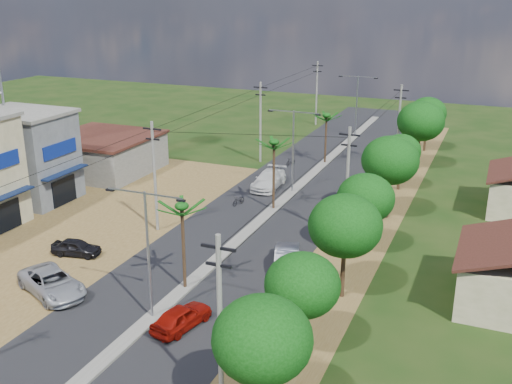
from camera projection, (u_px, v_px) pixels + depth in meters
ground at (152, 319)px, 35.64m from camera, size 160.00×160.00×0.00m
road at (251, 230)px, 48.73m from camera, size 12.00×110.00×0.04m
median at (265, 216)px, 51.32m from camera, size 1.00×90.00×0.18m
dirt_lot_west at (46, 233)px, 48.09m from camera, size 18.00×46.00×0.04m
dirt_shoulder_east at (354, 246)px, 45.62m from camera, size 5.00×90.00×0.03m
shophouse_grey at (25, 156)px, 54.54m from camera, size 9.00×6.40×8.30m
low_shed at (103, 154)px, 63.63m from camera, size 10.40×10.40×3.95m
tree_east_a at (262, 339)px, 25.48m from camera, size 4.40×4.40×6.37m
tree_east_b at (302, 285)px, 30.91m from camera, size 4.00×4.00×5.83m
tree_east_c at (345, 226)px, 36.63m from camera, size 4.60×4.60×6.83m
tree_east_d at (366, 198)px, 43.02m from camera, size 4.20×4.20×6.13m
tree_east_e at (390, 160)px, 49.69m from camera, size 4.80×4.80×7.14m
tree_east_f at (401, 151)px, 57.21m from camera, size 3.80×3.80×5.52m
tree_east_g at (421, 121)px, 63.54m from camera, size 5.00×5.00×7.38m
tree_east_h at (428, 113)px, 70.83m from camera, size 4.40×4.40×6.52m
palm_median_near at (182, 210)px, 37.34m from camera, size 2.00×2.00×6.15m
palm_median_mid at (274, 145)px, 51.19m from camera, size 2.00×2.00×6.55m
palm_median_far at (327, 117)px, 65.36m from camera, size 2.00×2.00×5.85m
streetlight_near at (148, 245)px, 34.09m from camera, size 5.10×0.18×8.00m
streetlight_mid at (293, 145)px, 55.92m from camera, size 5.10×0.18×8.00m
streetlight_far at (357, 101)px, 77.74m from camera, size 5.10×0.18×8.00m
utility_pole_w_b at (155, 174)px, 47.13m from camera, size 1.60×0.24×9.00m
utility_pole_w_c at (260, 120)px, 66.34m from camera, size 1.60×0.24×9.00m
utility_pole_w_d at (317, 92)px, 84.67m from camera, size 1.60×0.24×9.00m
utility_pole_e_a at (220, 324)px, 26.12m from camera, size 1.60×0.24×9.00m
utility_pole_e_b at (347, 182)px, 45.33m from camera, size 1.60×0.24×9.00m
utility_pole_e_c at (399, 124)px, 64.53m from camera, size 1.60×0.24×9.00m
car_red_near at (181, 317)px, 34.44m from camera, size 2.49×4.33×1.39m
car_silver_mid at (287, 256)px, 42.03m from camera, size 3.09×5.09×1.58m
car_white_far at (269, 180)px, 58.66m from camera, size 2.53×5.73×1.63m
car_parked_silver at (52, 283)px, 38.23m from camera, size 6.16×4.64×1.55m
car_parked_dark at (76, 248)px, 43.86m from camera, size 3.84×2.14×1.23m
moto_rider_east at (241, 320)px, 34.75m from camera, size 0.75×1.59×0.80m
moto_rider_west_a at (239, 201)px, 54.11m from camera, size 0.94×1.75×0.87m
moto_rider_west_b at (291, 162)px, 66.13m from camera, size 0.90×1.60×0.93m
roadside_sign at (45, 286)px, 38.42m from camera, size 0.39×1.20×1.02m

